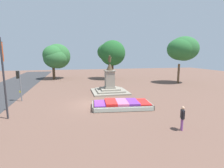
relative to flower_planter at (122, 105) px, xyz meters
The scene contains 10 objects.
ground_plane 3.10m from the flower_planter, 148.86° to the left, with size 86.86×86.86×0.00m, color brown.
flower_planter is the anchor object (origin of this frame).
statue_monument 6.97m from the flower_planter, 87.69° to the left, with size 4.61×4.61×4.88m.
traffic_light_mid_block 11.22m from the flower_planter, 155.41° to the left, with size 0.41×0.29×3.28m.
banner_pole 10.05m from the flower_planter, behind, with size 0.15×0.70×6.24m.
pedestrian_near_planter 6.29m from the flower_planter, 66.25° to the right, with size 0.36×0.53×1.63m.
kerb_bollard_mid_b 10.42m from the flower_planter, behind, with size 0.15×0.15×0.94m.
park_tree_far_left 20.41m from the flower_planter, 80.75° to the left, with size 5.42×5.53×7.80m.
park_tree_behind_statue 23.89m from the flower_planter, 109.10° to the left, with size 5.42×5.50×7.17m.
park_tree_far_right 19.37m from the flower_planter, 39.89° to the left, with size 5.57×4.59×8.08m.
Camera 1 is at (-1.76, -17.01, 4.96)m, focal length 28.00 mm.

